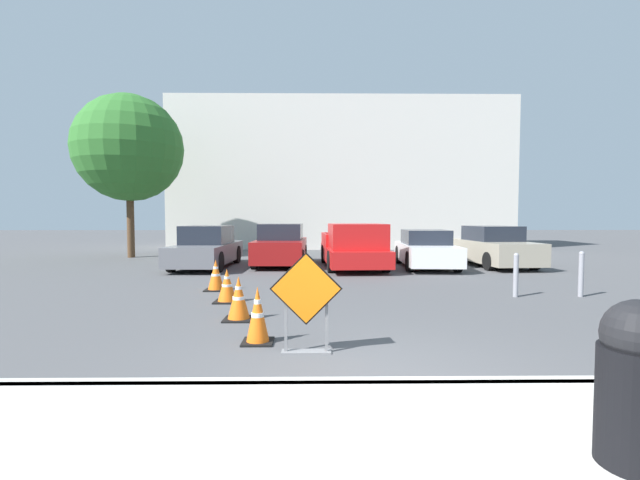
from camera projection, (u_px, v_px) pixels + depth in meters
name	position (u px, v px, depth m)	size (l,w,h in m)	color
ground_plane	(334.00, 271.00, 14.38)	(96.00, 96.00, 0.00)	#4C4C4F
sidewalk_strip	(402.00, 455.00, 3.13)	(27.53, 2.52, 0.14)	beige
curb_lip	(377.00, 387.00, 4.39)	(27.53, 0.20, 0.14)	beige
road_closed_sign	(306.00, 299.00, 5.65)	(0.97, 0.20, 1.35)	black
traffic_cone_nearest	(258.00, 315.00, 6.15)	(0.44, 0.44, 0.82)	black
traffic_cone_second	(239.00, 299.00, 7.55)	(0.52, 0.52, 0.77)	black
traffic_cone_third	(227.00, 286.00, 9.14)	(0.53, 0.53, 0.71)	black
traffic_cone_fourth	(216.00, 275.00, 10.62)	(0.53, 0.53, 0.77)	black
parked_car_nearest	(207.00, 248.00, 15.61)	(1.89, 4.65, 1.51)	slate
parked_car_second	(281.00, 246.00, 16.23)	(1.91, 4.06, 1.57)	maroon
pickup_truck	(354.00, 248.00, 15.26)	(2.24, 5.20, 1.60)	red
parked_car_third	(426.00, 250.00, 15.52)	(1.98, 4.37, 1.36)	white
parked_car_fourth	(493.00, 247.00, 16.03)	(2.05, 4.46, 1.49)	#A39984
trash_bin	(639.00, 382.00, 2.85)	(0.50, 0.50, 1.13)	black
bollard_nearest	(516.00, 274.00, 9.73)	(0.12, 0.12, 1.01)	gray
bollard_second	(581.00, 273.00, 9.74)	(0.12, 0.12, 1.05)	gray
building_facade_backdrop	(340.00, 177.00, 26.30)	(19.81, 5.00, 8.67)	beige
street_tree_behind_lot	(129.00, 148.00, 19.19)	(4.76, 4.76, 7.31)	#513823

